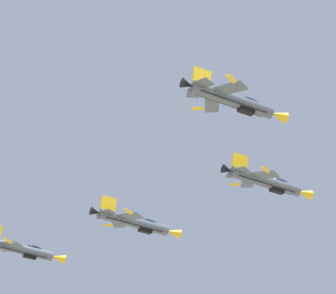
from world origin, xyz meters
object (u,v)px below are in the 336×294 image
(fighter_jet_left_wing, at_px, (135,223))
(fighter_jet_right_wing, at_px, (234,101))
(fighter_jet_lead, at_px, (267,182))
(fighter_jet_left_outer, at_px, (20,249))

(fighter_jet_left_wing, relative_size, fighter_jet_right_wing, 1.00)
(fighter_jet_lead, height_order, fighter_jet_left_wing, fighter_jet_lead)
(fighter_jet_lead, xyz_separation_m, fighter_jet_right_wing, (-6.74, -19.50, -1.18))
(fighter_jet_lead, relative_size, fighter_jet_left_outer, 1.00)
(fighter_jet_lead, height_order, fighter_jet_left_outer, fighter_jet_lead)
(fighter_jet_right_wing, height_order, fighter_jet_left_outer, fighter_jet_right_wing)
(fighter_jet_lead, bearing_deg, fighter_jet_left_outer, -138.78)
(fighter_jet_lead, height_order, fighter_jet_right_wing, fighter_jet_lead)
(fighter_jet_left_wing, xyz_separation_m, fighter_jet_left_outer, (-20.08, 8.46, 0.09))
(fighter_jet_left_wing, bearing_deg, fighter_jet_lead, 40.23)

